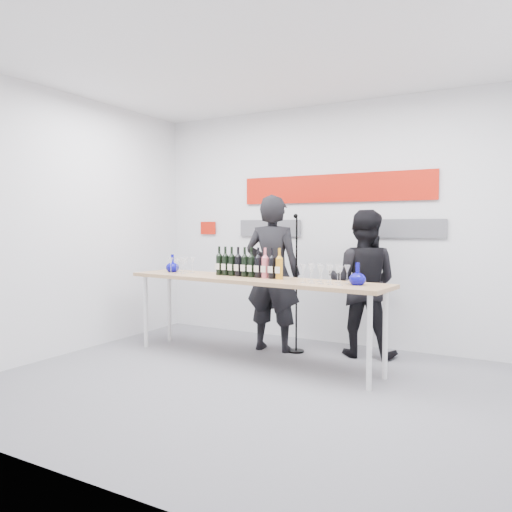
% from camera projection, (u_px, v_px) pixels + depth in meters
% --- Properties ---
extents(ground, '(5.00, 5.00, 0.00)m').
position_uv_depth(ground, '(257.00, 386.00, 4.61)').
color(ground, slate).
rests_on(ground, ground).
extents(back_wall, '(5.00, 0.04, 3.00)m').
position_uv_depth(back_wall, '(334.00, 224.00, 6.27)').
color(back_wall, silver).
rests_on(back_wall, ground).
extents(signage, '(3.38, 0.02, 0.79)m').
position_uv_depth(signage, '(329.00, 200.00, 6.25)').
color(signage, '#BB1608').
rests_on(signage, back_wall).
extents(tasting_table, '(3.10, 0.88, 0.92)m').
position_uv_depth(tasting_table, '(252.00, 284.00, 5.41)').
color(tasting_table, tan).
rests_on(tasting_table, ground).
extents(wine_bottles, '(0.89, 0.15, 0.33)m').
position_uv_depth(wine_bottles, '(248.00, 262.00, 5.49)').
color(wine_bottles, black).
rests_on(wine_bottles, tasting_table).
extents(decanter_left, '(0.16, 0.16, 0.21)m').
position_uv_depth(decanter_left, '(172.00, 263.00, 6.10)').
color(decanter_left, '#09078A').
rests_on(decanter_left, tasting_table).
extents(decanter_right, '(0.16, 0.16, 0.21)m').
position_uv_depth(decanter_right, '(357.00, 274.00, 4.75)').
color(decanter_right, '#09078A').
rests_on(decanter_right, tasting_table).
extents(glasses_left, '(0.28, 0.24, 0.18)m').
position_uv_depth(glasses_left, '(182.00, 265.00, 5.97)').
color(glasses_left, silver).
rests_on(glasses_left, tasting_table).
extents(glasses_right, '(0.48, 0.26, 0.18)m').
position_uv_depth(glasses_right, '(325.00, 274.00, 4.90)').
color(glasses_right, silver).
rests_on(glasses_right, tasting_table).
extents(presenter_left, '(0.72, 0.51, 1.84)m').
position_uv_depth(presenter_left, '(273.00, 273.00, 5.89)').
color(presenter_left, black).
rests_on(presenter_left, ground).
extents(presenter_right, '(0.88, 0.73, 1.66)m').
position_uv_depth(presenter_right, '(363.00, 283.00, 5.66)').
color(presenter_right, black).
rests_on(presenter_right, ground).
extents(mic_stand, '(0.19, 0.19, 1.62)m').
position_uv_depth(mic_stand, '(296.00, 310.00, 5.82)').
color(mic_stand, black).
rests_on(mic_stand, ground).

